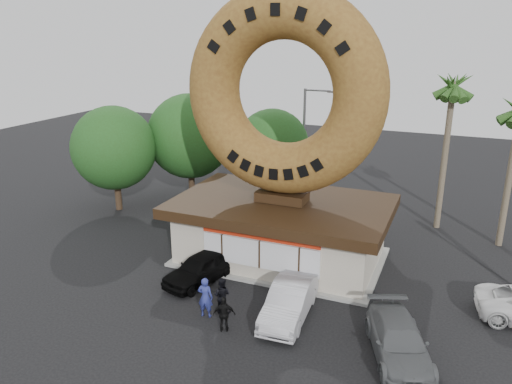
{
  "coord_description": "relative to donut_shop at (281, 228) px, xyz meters",
  "views": [
    {
      "loc": [
        8.28,
        -17.28,
        11.85
      ],
      "look_at": [
        -0.63,
        4.0,
        4.31
      ],
      "focal_mm": 35.0,
      "sensor_mm": 36.0,
      "label": 1
    }
  ],
  "objects": [
    {
      "name": "street_lamp",
      "position": [
        -1.86,
        10.02,
        2.72
      ],
      "size": [
        2.11,
        0.2,
        8.0
      ],
      "color": "#59595E",
      "rests_on": "ground"
    },
    {
      "name": "person_center",
      "position": [
        -0.54,
        -6.09,
        -0.94
      ],
      "size": [
        0.88,
        0.73,
        1.64
      ],
      "primitive_type": "imported",
      "rotation": [
        0.0,
        0.0,
        3.28
      ],
      "color": "black",
      "rests_on": "ground"
    },
    {
      "name": "tree_mid",
      "position": [
        -4.0,
        9.02,
        2.25
      ],
      "size": [
        5.2,
        5.2,
        6.63
      ],
      "color": "#473321",
      "rests_on": "ground"
    },
    {
      "name": "person_right",
      "position": [
        0.2,
        -7.35,
        -0.99
      ],
      "size": [
        0.99,
        0.7,
        1.55
      ],
      "primitive_type": "imported",
      "rotation": [
        0.0,
        0.0,
        3.54
      ],
      "color": "black",
      "rests_on": "ground"
    },
    {
      "name": "person_left",
      "position": [
        -1.03,
        -6.67,
        -0.85
      ],
      "size": [
        0.73,
        0.54,
        1.83
      ],
      "primitive_type": "imported",
      "rotation": [
        0.0,
        0.0,
        3.29
      ],
      "color": "navy",
      "rests_on": "ground"
    },
    {
      "name": "donut_shop",
      "position": [
        0.0,
        0.0,
        0.0
      ],
      "size": [
        11.2,
        7.2,
        3.8
      ],
      "color": "beige",
      "rests_on": "ground"
    },
    {
      "name": "tree_west",
      "position": [
        -9.5,
        7.02,
        2.87
      ],
      "size": [
        6.0,
        6.0,
        7.65
      ],
      "color": "#473321",
      "rests_on": "ground"
    },
    {
      "name": "giant_donut",
      "position": [
        0.0,
        0.02,
        7.13
      ],
      "size": [
        10.19,
        2.6,
        10.19
      ],
      "primitive_type": "torus",
      "rotation": [
        1.57,
        0.0,
        0.0
      ],
      "color": "olive",
      "rests_on": "donut_shop"
    },
    {
      "name": "palm_near",
      "position": [
        7.5,
        8.02,
        6.65
      ],
      "size": [
        2.6,
        2.6,
        9.75
      ],
      "color": "#726651",
      "rests_on": "ground"
    },
    {
      "name": "tree_far",
      "position": [
        -13.0,
        3.02,
        2.56
      ],
      "size": [
        5.6,
        5.6,
        7.14
      ],
      "color": "#473321",
      "rests_on": "ground"
    },
    {
      "name": "car_grey",
      "position": [
        7.03,
        -6.36,
        -1.07
      ],
      "size": [
        3.49,
        5.16,
        1.39
      ],
      "primitive_type": "imported",
      "rotation": [
        0.0,
        0.0,
        0.36
      ],
      "color": "slate",
      "rests_on": "ground"
    },
    {
      "name": "ground",
      "position": [
        0.0,
        -5.98,
        -1.77
      ],
      "size": [
        90.0,
        90.0,
        0.0
      ],
      "primitive_type": "plane",
      "color": "black",
      "rests_on": "ground"
    },
    {
      "name": "car_black",
      "position": [
        -2.76,
        -3.95,
        -1.05
      ],
      "size": [
        2.78,
        4.49,
        1.43
      ],
      "primitive_type": "imported",
      "rotation": [
        0.0,
        0.0,
        -0.28
      ],
      "color": "black",
      "rests_on": "ground"
    },
    {
      "name": "car_silver",
      "position": [
        2.31,
        -5.33,
        -1.01
      ],
      "size": [
        1.88,
        4.66,
        1.5
      ],
      "primitive_type": "imported",
      "rotation": [
        0.0,
        0.0,
        0.06
      ],
      "color": "silver",
      "rests_on": "ground"
    }
  ]
}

